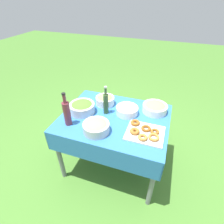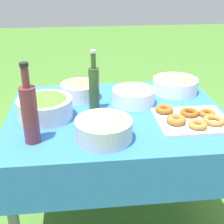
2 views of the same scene
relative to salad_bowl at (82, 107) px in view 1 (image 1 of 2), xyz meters
name	(u,v)px [view 1 (image 1 of 2)]	position (x,y,z in m)	size (l,w,h in m)	color
ground_plane	(114,162)	(0.38, 0.02, -0.83)	(14.00, 14.00, 0.00)	#477A2D
picnic_table	(114,125)	(0.38, 0.02, -0.17)	(1.17, 0.91, 0.76)	#2D6BB2
salad_bowl	(82,107)	(0.00, 0.00, 0.00)	(0.28, 0.28, 0.13)	silver
pasta_bowl	(96,127)	(0.28, -0.25, -0.01)	(0.26, 0.26, 0.12)	#B2B7BC
donut_platter	(144,132)	(0.73, -0.13, -0.05)	(0.37, 0.32, 0.05)	silver
plate_stack	(127,110)	(0.49, 0.14, -0.02)	(0.24, 0.24, 0.08)	white
olive_oil_bottle	(106,103)	(0.26, 0.07, 0.07)	(0.06, 0.06, 0.33)	#2D4723
wine_bottle	(67,113)	(-0.04, -0.24, 0.08)	(0.07, 0.07, 0.37)	maroon
bread_bowl	(155,107)	(0.77, 0.28, -0.01)	(0.28, 0.28, 0.11)	white
fruit_bowl	(105,100)	(0.18, 0.24, -0.01)	(0.22, 0.22, 0.11)	white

